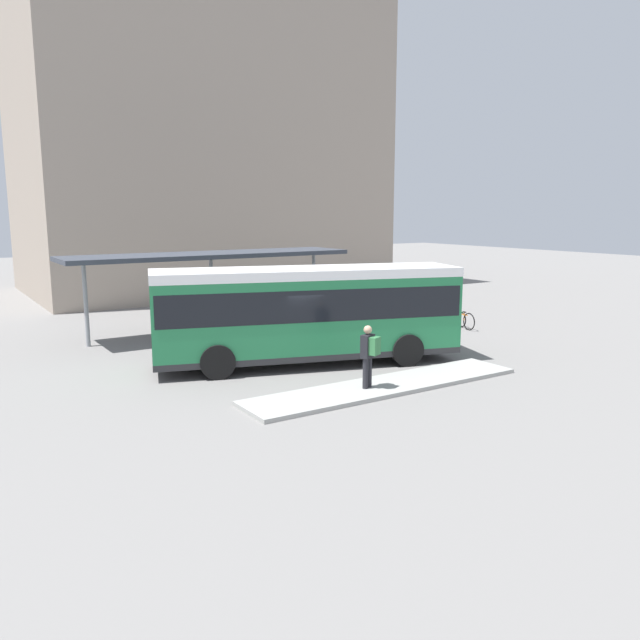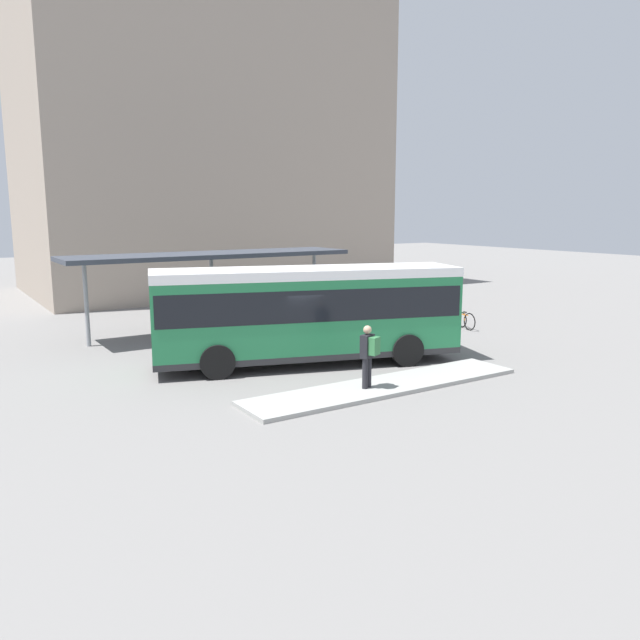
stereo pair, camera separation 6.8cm
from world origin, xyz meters
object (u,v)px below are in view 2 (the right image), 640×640
Objects in this scene: city_bus at (308,309)px; potted_planter_near_shelter at (297,319)px; bicycle_orange at (462,320)px; pedestrian_waiting at (369,352)px; bicycle_blue at (435,314)px; bicycle_green at (455,318)px; bicycle_black at (440,316)px.

city_bus is 4.81m from potted_planter_near_shelter.
pedestrian_waiting is at bearing 128.04° from bicycle_orange.
bicycle_orange is at bearing 0.91° from bicycle_blue.
bicycle_orange is at bearing 29.18° from city_bus.
city_bus reaches higher than bicycle_blue.
potted_planter_near_shelter is at bearing -97.43° from bicycle_green.
bicycle_black is at bearing 10.66° from bicycle_orange.
bicycle_blue reaches higher than bicycle_green.
city_bus is 9.78m from bicycle_green.
bicycle_orange is 1.06× the size of bicycle_black.
pedestrian_waiting is 11.64m from bicycle_black.
bicycle_black is at bearing -19.04° from bicycle_blue.
bicycle_orange reaches higher than bicycle_green.
potted_planter_near_shelter reaches higher than bicycle_green.
potted_planter_near_shelter is (-7.32, 0.38, 0.38)m from bicycle_blue.
city_bus is 7.15× the size of potted_planter_near_shelter.
bicycle_green is 0.96× the size of bicycle_black.
pedestrian_waiting is 1.11× the size of bicycle_green.
city_bus is at bearing -116.20° from potted_planter_near_shelter.
potted_planter_near_shelter is (-7.05, 2.35, 0.36)m from bicycle_orange.
city_bus is 6.09× the size of bicycle_black.
potted_planter_near_shelter is at bearing 78.88° from bicycle_orange.
bicycle_blue is at bearing -2.98° from potted_planter_near_shelter.
bicycle_black is at bearing -76.46° from pedestrian_waiting.
bicycle_black is 0.74m from bicycle_blue.
pedestrian_waiting is 8.30m from potted_planter_near_shelter.
pedestrian_waiting is (-0.30, -3.75, -0.73)m from city_bus.
bicycle_blue is at bearing -0.43° from bicycle_orange.
bicycle_blue is (0.06, 1.31, 0.01)m from bicycle_green.
pedestrian_waiting is at bearing -44.82° from bicycle_black.
potted_planter_near_shelter is (-7.26, 1.69, 0.40)m from bicycle_green.
potted_planter_near_shelter is at bearing -89.79° from bicycle_black.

